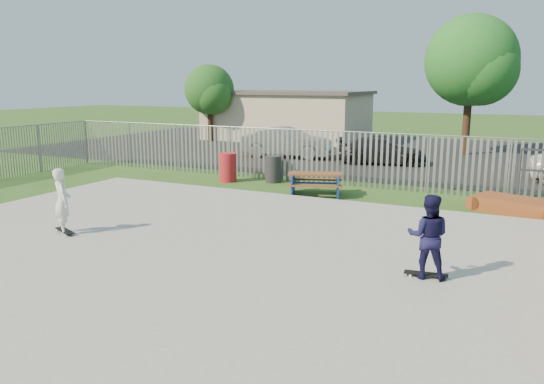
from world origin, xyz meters
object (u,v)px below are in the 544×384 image
at_px(skater_navy, 428,236).
at_px(skater_white, 62,201).
at_px(funbox, 517,206).
at_px(car_silver, 288,143).
at_px(picnic_table, 315,184).
at_px(car_dark, 381,151).
at_px(trash_bin_grey, 273,169).
at_px(tree_mid, 471,61).
at_px(trash_bin_red, 228,167).
at_px(tree_left, 209,90).

distance_m(skater_navy, skater_white, 8.48).
height_order(funbox, car_silver, car_silver).
xyz_separation_m(picnic_table, car_dark, (0.22, 7.86, 0.23)).
distance_m(picnic_table, car_dark, 7.87).
bearing_deg(car_silver, car_dark, -98.34).
height_order(trash_bin_grey, car_silver, car_silver).
height_order(car_dark, skater_navy, skater_navy).
height_order(trash_bin_grey, tree_mid, tree_mid).
distance_m(trash_bin_red, skater_navy, 11.61).
xyz_separation_m(picnic_table, tree_left, (-12.34, 12.83, 2.90)).
xyz_separation_m(trash_bin_red, car_silver, (-0.66, 7.02, 0.22)).
xyz_separation_m(car_silver, car_dark, (4.83, -0.07, -0.15)).
distance_m(funbox, tree_mid, 14.09).
height_order(car_silver, skater_white, skater_white).
bearing_deg(car_silver, trash_bin_red, 177.87).
xyz_separation_m(picnic_table, skater_white, (-3.59, -7.46, 0.56)).
bearing_deg(tree_mid, skater_navy, -85.59).
distance_m(car_dark, skater_white, 15.79).
bearing_deg(skater_white, car_dark, -70.86).
xyz_separation_m(funbox, skater_navy, (-1.38, -6.79, 0.73)).
bearing_deg(skater_navy, car_dark, -80.15).
relative_size(funbox, skater_navy, 1.55).
bearing_deg(picnic_table, car_silver, 100.24).
height_order(car_silver, skater_navy, skater_navy).
height_order(trash_bin_grey, tree_left, tree_left).
xyz_separation_m(car_silver, skater_navy, (9.46, -14.59, 0.18)).
bearing_deg(car_silver, skater_white, 176.27).
relative_size(funbox, tree_mid, 0.34).
bearing_deg(trash_bin_grey, car_silver, 109.75).
bearing_deg(picnic_table, trash_bin_grey, 126.50).
bearing_deg(trash_bin_red, funbox, -4.38).
bearing_deg(trash_bin_red, skater_navy, -40.71).
relative_size(trash_bin_grey, car_dark, 0.24).
height_order(funbox, trash_bin_red, trash_bin_red).
distance_m(trash_bin_grey, tree_left, 15.36).
height_order(picnic_table, funbox, picnic_table).
relative_size(tree_left, skater_white, 3.06).
distance_m(funbox, tree_left, 22.71).
height_order(tree_left, tree_mid, tree_mid).
bearing_deg(tree_mid, picnic_table, -104.19).
height_order(picnic_table, car_silver, car_silver).
xyz_separation_m(picnic_table, car_silver, (-4.61, 7.93, 0.38)).
xyz_separation_m(trash_bin_red, tree_left, (-8.39, 11.92, 2.74)).
bearing_deg(picnic_table, trash_bin_red, 147.05).
height_order(car_dark, skater_white, skater_white).
height_order(picnic_table, tree_left, tree_left).
bearing_deg(car_dark, tree_mid, -43.70).
relative_size(picnic_table, funbox, 0.89).
bearing_deg(car_silver, skater_navy, -154.57).
relative_size(funbox, skater_white, 1.55).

